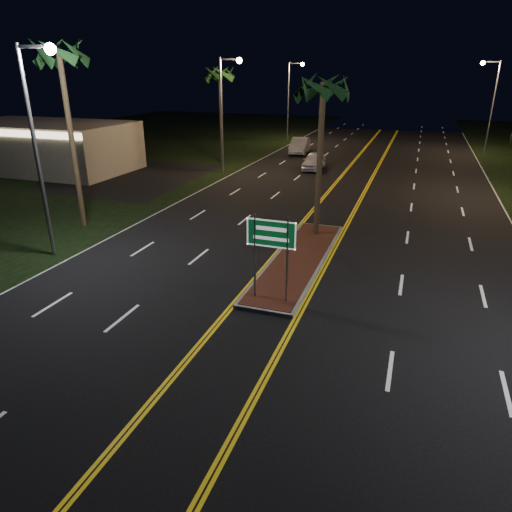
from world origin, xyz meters
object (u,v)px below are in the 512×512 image
at_px(car_near, 314,160).
at_px(streetlight_left_mid, 226,102).
at_px(streetlight_left_far, 291,93).
at_px(palm_left_far, 220,74).
at_px(car_far, 300,144).
at_px(highway_sign, 271,242).
at_px(palm_median, 323,87).
at_px(median_island, 299,260).
at_px(streetlight_right_far, 490,96).
at_px(palm_left_near, 59,55).
at_px(streetlight_left_near, 39,130).
at_px(commercial_building, 44,146).

bearing_deg(car_near, streetlight_left_mid, -152.86).
bearing_deg(streetlight_left_far, palm_left_far, -97.78).
bearing_deg(streetlight_left_far, car_far, -68.23).
distance_m(highway_sign, palm_median, 9.11).
distance_m(median_island, streetlight_right_far, 37.00).
xyz_separation_m(streetlight_left_mid, palm_left_near, (-1.89, -16.00, 3.02)).
height_order(streetlight_left_near, palm_left_near, palm_left_near).
height_order(median_island, highway_sign, highway_sign).
height_order(median_island, palm_median, palm_median).
distance_m(streetlight_left_far, streetlight_right_far, 21.32).
distance_m(palm_left_near, palm_left_far, 20.02).
relative_size(streetlight_left_near, streetlight_left_far, 1.00).
bearing_deg(palm_left_far, palm_left_near, -89.14).
bearing_deg(highway_sign, palm_median, 90.00).
relative_size(streetlight_left_far, car_near, 1.79).
distance_m(median_island, car_far, 29.64).
height_order(streetlight_left_mid, palm_left_near, palm_left_near).
relative_size(median_island, palm_left_near, 1.05).
height_order(commercial_building, streetlight_right_far, streetlight_right_far).
xyz_separation_m(median_island, streetlight_right_far, (10.61, 35.00, 5.57)).
bearing_deg(streetlight_right_far, streetlight_left_mid, -139.70).
height_order(commercial_building, palm_left_far, palm_left_far).
bearing_deg(streetlight_left_far, commercial_building, -122.65).
xyz_separation_m(palm_left_near, car_near, (8.48, 19.87, -7.84)).
xyz_separation_m(streetlight_left_near, streetlight_right_far, (21.23, 38.00, 0.00)).
bearing_deg(palm_median, highway_sign, -90.00).
bearing_deg(palm_median, palm_left_far, 126.18).
bearing_deg(palm_left_far, streetlight_left_far, 82.22).
xyz_separation_m(streetlight_left_far, car_far, (3.31, -8.29, -4.74)).
xyz_separation_m(median_island, palm_left_far, (-12.80, 21.00, 7.66)).
distance_m(commercial_building, streetlight_left_near, 22.49).
bearing_deg(streetlight_left_far, palm_median, -72.42).
distance_m(commercial_building, car_far, 24.45).
bearing_deg(streetlight_left_near, car_far, 84.04).
bearing_deg(commercial_building, palm_left_far, 31.25).
bearing_deg(palm_median, streetlight_left_near, -148.51).
bearing_deg(car_near, palm_median, -80.24).
height_order(streetlight_left_near, streetlight_left_far, same).
distance_m(highway_sign, streetlight_left_mid, 23.93).
bearing_deg(car_far, highway_sign, -83.48).
bearing_deg(palm_left_near, car_far, 79.38).
relative_size(streetlight_left_near, streetlight_right_far, 1.00).
bearing_deg(streetlight_left_far, streetlight_left_mid, -90.00).
relative_size(streetlight_left_near, palm_left_near, 0.92).
distance_m(streetlight_left_mid, car_far, 13.06).
relative_size(streetlight_left_near, car_far, 1.63).
height_order(streetlight_left_far, car_near, streetlight_left_far).
distance_m(palm_left_near, car_near, 22.98).
height_order(streetlight_left_mid, palm_median, streetlight_left_mid).
bearing_deg(commercial_building, car_far, 40.06).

